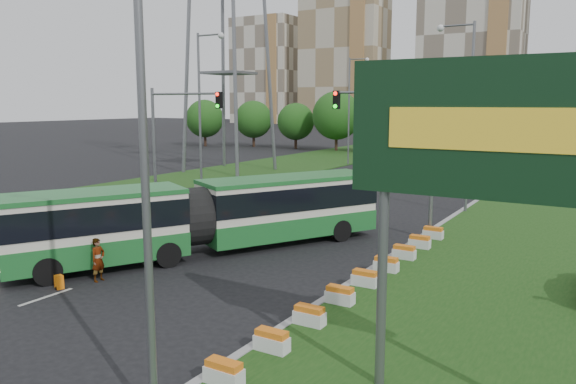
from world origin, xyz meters
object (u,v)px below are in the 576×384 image
Objects in this scene: car_left_near at (65,232)px; shopping_trolley at (59,282)px; traffic_mast_left at (172,129)px; billboard at (486,145)px; car_left_far at (234,195)px; pedestrian at (98,260)px; articulated_bus at (204,215)px; traffic_mast_median at (403,136)px.

shopping_trolley is (5.36, -4.44, -0.41)m from car_left_near.
shopping_trolley is at bearing -63.65° from traffic_mast_left.
traffic_mast_left reaches higher than shopping_trolley.
traffic_mast_left is at bearing 146.45° from billboard.
pedestrian is at bearing -66.48° from car_left_far.
traffic_mast_left is 4.56× the size of pedestrian.
car_left_near is (-6.63, -2.71, -1.12)m from articulated_bus.
traffic_mast_median is 16.30m from pedestrian.
articulated_bus is at bearing -40.21° from traffic_mast_left.
traffic_mast_median is 14.45m from car_left_far.
pedestrian is at bearing -59.27° from traffic_mast_left.
articulated_bus reaches higher than pedestrian.
car_left_near is 6.97m from shopping_trolley.
traffic_mast_left is at bearing 132.08° from shopping_trolley.
traffic_mast_left is 6.49m from car_left_far.
traffic_mast_median is at bearing -32.20° from pedestrian.
traffic_mast_median is at bearing 77.46° from shopping_trolley.
shopping_trolley is (7.01, -14.15, -5.09)m from traffic_mast_left.
traffic_mast_median is 4.56× the size of pedestrian.
shopping_trolley is at bearing -69.46° from car_left_far.
traffic_mast_left is at bearing 106.28° from car_left_near.
billboard is 22.32m from car_left_near.
traffic_mast_left is 11.41m from articulated_bus.
traffic_mast_left is at bearing -176.23° from traffic_mast_median.
traffic_mast_left is 14.97× the size of shopping_trolley.
traffic_mast_left is (-22.63, 15.00, -0.81)m from billboard.
traffic_mast_left reaches higher than articulated_bus.
billboard is at bearing -33.55° from traffic_mast_left.
billboard reaches higher than pedestrian.
traffic_mast_left is 15.45m from pedestrian.
billboard is at bearing -0.25° from articulated_bus.
billboard is at bearing -64.97° from traffic_mast_median.
car_left_near is at bearing -141.58° from traffic_mast_median.
shopping_trolley is (-15.62, 0.85, -5.90)m from billboard.
car_left_near is 6.63m from pedestrian.
car_left_near is at bearing 59.83° from pedestrian.
billboard is 16.72m from shopping_trolley.
articulated_bus is at bearing -55.10° from car_left_far.
traffic_mast_median is at bearing 45.03° from car_left_near.
traffic_mast_left reaches higher than pedestrian.
pedestrian is (-0.72, -5.71, -0.92)m from articulated_bus.
traffic_mast_left is at bearing 27.53° from pedestrian.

